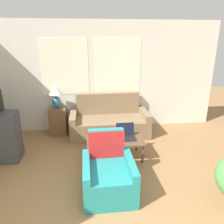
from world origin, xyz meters
TOP-DOWN VIEW (x-y plane):
  - wall_back at (-0.00, 3.78)m, footprint 6.04×0.06m
  - couch at (0.29, 3.35)m, footprint 1.82×0.84m
  - armchair at (0.05, 1.26)m, footprint 0.74×0.80m
  - side_table at (-0.92, 3.48)m, footprint 0.39×0.39m
  - table_lamp at (-0.92, 3.48)m, footprint 0.31×0.31m
  - coffee_table at (0.28, 2.20)m, footprint 1.06×0.58m
  - laptop at (0.49, 2.26)m, footprint 0.35×0.32m
  - cup_navy at (-0.02, 2.06)m, footprint 0.09×0.09m
  - snack_bowl at (0.20, 2.33)m, footprint 0.21×0.21m
  - book_red at (-0.07, 2.33)m, footprint 0.23×0.19m
  - tv_remote at (0.10, 2.13)m, footprint 0.08×0.16m

SIDE VIEW (x-z plane):
  - armchair at x=0.05m, z-range -0.18..0.71m
  - couch at x=0.29m, z-range -0.19..0.74m
  - side_table at x=-0.92m, z-range 0.00..0.65m
  - coffee_table at x=0.28m, z-range 0.15..0.53m
  - tv_remote at x=0.10m, z-range 0.38..0.40m
  - book_red at x=-0.07m, z-range 0.38..0.42m
  - snack_bowl at x=0.20m, z-range 0.38..0.45m
  - cup_navy at x=-0.02m, z-range 0.38..0.49m
  - laptop at x=0.49m, z-range 0.31..0.57m
  - table_lamp at x=-0.92m, z-range 0.71..1.26m
  - wall_back at x=0.00m, z-range 0.01..2.61m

